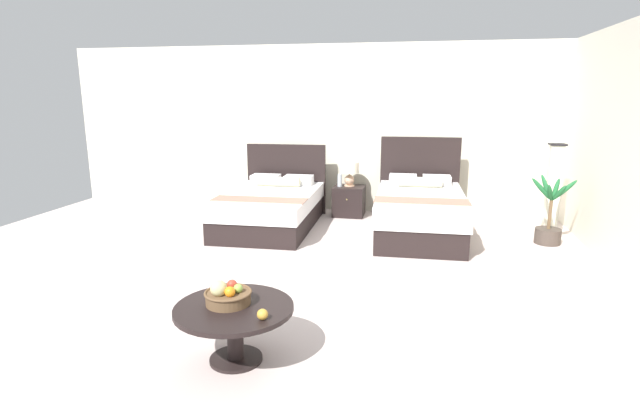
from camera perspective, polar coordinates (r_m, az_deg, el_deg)
ground_plane at (r=5.52m, az=-0.51°, el=-7.71°), size 10.23×10.23×0.02m
wall_back at (r=8.44m, az=4.28°, el=9.23°), size 10.23×0.12×2.76m
bed_near_window at (r=7.48m, az=-5.62°, el=0.34°), size 1.37×2.17×1.15m
bed_near_corner at (r=7.14m, az=11.37°, el=-0.14°), size 1.27×2.13×1.31m
nightstand at (r=8.16m, az=3.35°, el=1.05°), size 0.50×0.49×0.49m
table_lamp at (r=8.09m, az=3.41°, el=4.57°), size 0.30×0.30×0.40m
vase at (r=8.08m, az=2.29°, el=3.42°), size 0.08×0.08×0.20m
coffee_table at (r=3.80m, az=-9.81°, el=-12.14°), size 0.88×0.88×0.44m
fruit_bowl at (r=3.78m, az=-10.61°, el=-9.57°), size 0.35×0.35×0.20m
loose_apple at (r=3.51m, az=-6.63°, el=-11.83°), size 0.08×0.08×0.08m
floor_lamp_corner at (r=7.79m, az=25.18°, el=2.21°), size 0.21×0.21×1.29m
potted_palm at (r=7.28m, az=24.81°, el=-1.50°), size 0.60×0.45×0.92m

